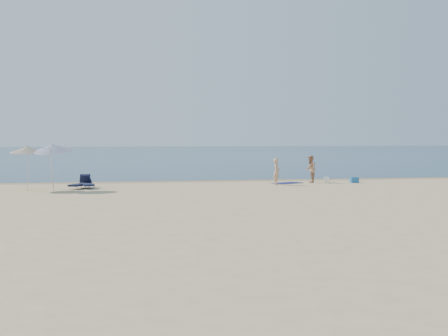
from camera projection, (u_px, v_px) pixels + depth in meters
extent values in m
plane|color=tan|center=(363.00, 228.00, 16.93)|extent=(160.00, 160.00, 0.00)
cube|color=#0B2545|center=(157.00, 152.00, 115.18)|extent=(240.00, 160.00, 0.01)
cube|color=#847254|center=(235.00, 181.00, 35.99)|extent=(240.00, 1.60, 0.00)
imported|color=tan|center=(277.00, 171.00, 32.69)|extent=(0.59, 0.68, 1.56)
imported|color=tan|center=(310.00, 169.00, 34.35)|extent=(0.88, 0.98, 1.66)
cube|color=#0F174F|center=(287.00, 183.00, 33.89)|extent=(1.99, 1.62, 0.03)
cube|color=white|center=(326.00, 180.00, 34.91)|extent=(0.42, 0.39, 0.29)
cube|color=#1F64AA|center=(354.00, 180.00, 34.29)|extent=(0.49, 0.35, 0.35)
cylinder|color=silver|center=(52.00, 170.00, 28.56)|extent=(0.19, 0.46, 2.29)
cone|color=silver|center=(52.00, 148.00, 28.92)|extent=(2.55, 2.57, 0.72)
sphere|color=silver|center=(52.00, 144.00, 28.91)|extent=(0.07, 0.07, 0.07)
cylinder|color=silver|center=(28.00, 171.00, 28.98)|extent=(0.09, 0.18, 2.18)
cone|color=beige|center=(28.00, 150.00, 29.05)|extent=(2.30, 2.31, 0.46)
sphere|color=silver|center=(28.00, 146.00, 29.04)|extent=(0.06, 0.06, 0.06)
cube|color=#151C3B|center=(87.00, 184.00, 30.34)|extent=(0.87, 1.59, 0.10)
cube|color=#151C3B|center=(85.00, 178.00, 31.01)|extent=(0.62, 0.48, 0.49)
cylinder|color=#A5A5AD|center=(91.00, 186.00, 30.43)|extent=(0.03, 0.03, 0.22)
cube|color=#131735|center=(79.00, 185.00, 30.18)|extent=(1.13, 1.54, 0.10)
cube|color=#131735|center=(86.00, 179.00, 30.86)|extent=(0.64, 0.56, 0.47)
cylinder|color=#A5A5AD|center=(83.00, 187.00, 30.12)|extent=(0.03, 0.03, 0.21)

